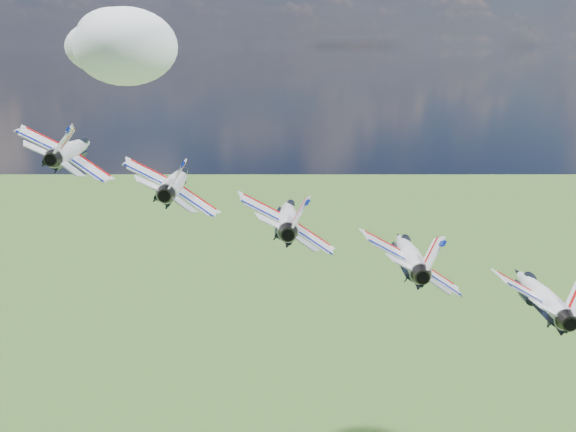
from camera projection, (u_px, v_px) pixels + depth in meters
name	position (u px, v px, depth m)	size (l,w,h in m)	color
cloud_far	(136.00, 36.00, 284.46)	(56.53, 44.42, 22.21)	white
jet_0	(73.00, 149.00, 78.12)	(10.46, 15.49, 4.63)	white
jet_1	(176.00, 181.00, 75.33)	(10.46, 15.49, 4.63)	white
jet_2	(288.00, 216.00, 72.54)	(10.46, 15.49, 4.63)	white
jet_3	(409.00, 253.00, 69.74)	(10.46, 15.49, 4.63)	silver
jet_4	(539.00, 294.00, 66.95)	(10.46, 15.49, 4.63)	white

